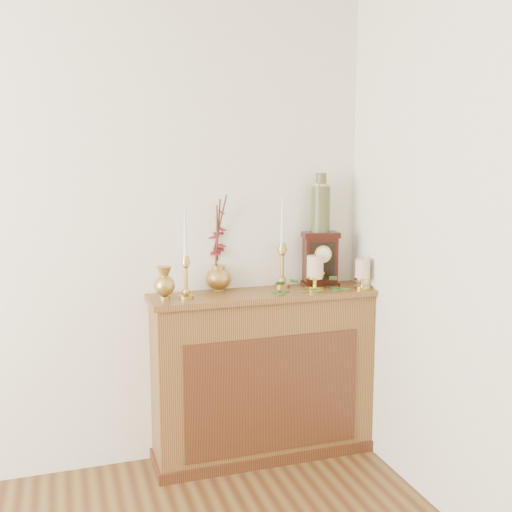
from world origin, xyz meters
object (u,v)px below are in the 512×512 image
object	(u,v)px
ceramic_vase	(321,206)
candlestick_center	(282,258)
candlestick_left	(186,270)
bud_vase	(164,283)
mantel_clock	(320,259)
ginger_jar	(218,247)

from	to	relation	value
ceramic_vase	candlestick_center	bearing A→B (deg)	-177.44
candlestick_left	bud_vase	size ratio (longest dim) A/B	2.67
candlestick_left	candlestick_center	size ratio (longest dim) A/B	0.89
ceramic_vase	candlestick_left	bearing A→B (deg)	-171.21
mantel_clock	candlestick_left	bearing A→B (deg)	-160.70
bud_vase	mantel_clock	size ratio (longest dim) A/B	0.56
candlestick_center	mantel_clock	size ratio (longest dim) A/B	1.68
candlestick_center	bud_vase	size ratio (longest dim) A/B	3.00
candlestick_left	ceramic_vase	distance (m)	0.86
candlestick_center	candlestick_left	bearing A→B (deg)	-168.67
candlestick_center	ceramic_vase	size ratio (longest dim) A/B	1.55
ginger_jar	mantel_clock	xyz separation A→B (m)	(0.58, -0.07, -0.09)
ginger_jar	ceramic_vase	world-z (taller)	ceramic_vase
ceramic_vase	mantel_clock	bearing A→B (deg)	-100.69
ceramic_vase	bud_vase	bearing A→B (deg)	-173.54
candlestick_center	ceramic_vase	bearing A→B (deg)	2.56
candlestick_center	mantel_clock	bearing A→B (deg)	1.90
candlestick_left	candlestick_center	bearing A→B (deg)	11.33
ginger_jar	ceramic_vase	distance (m)	0.62
bud_vase	candlestick_left	bearing A→B (deg)	-11.21
candlestick_center	mantel_clock	world-z (taller)	candlestick_center
candlestick_left	ceramic_vase	size ratio (longest dim) A/B	1.38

